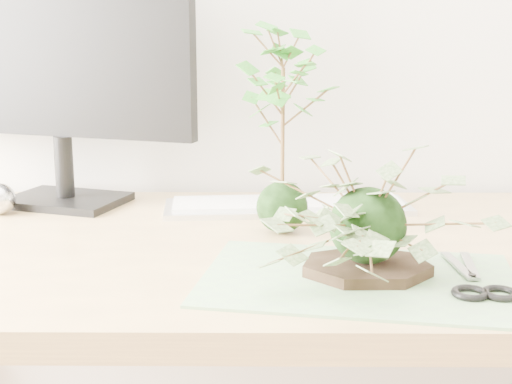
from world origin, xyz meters
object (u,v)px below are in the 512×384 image
(monitor, at_px, (59,61))
(ivy_kokedama, at_px, (369,190))
(maple_kokedama, at_px, (283,81))
(desk, at_px, (284,294))
(keyboard, at_px, (287,206))

(monitor, bearing_deg, ivy_kokedama, -20.86)
(maple_kokedama, bearing_deg, ivy_kokedama, -63.35)
(desk, relative_size, ivy_kokedama, 5.48)
(ivy_kokedama, relative_size, maple_kokedama, 0.83)
(maple_kokedama, relative_size, keyboard, 0.76)
(desk, distance_m, maple_kokedama, 0.34)
(monitor, bearing_deg, keyboard, 11.10)
(maple_kokedama, bearing_deg, monitor, 153.87)
(ivy_kokedama, relative_size, monitor, 0.57)
(monitor, bearing_deg, desk, -13.82)
(desk, height_order, ivy_kokedama, ivy_kokedama)
(keyboard, xyz_separation_m, monitor, (-0.42, 0.05, 0.26))
(ivy_kokedama, bearing_deg, maple_kokedama, 116.65)
(ivy_kokedama, bearing_deg, keyboard, 104.41)
(maple_kokedama, distance_m, keyboard, 0.28)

